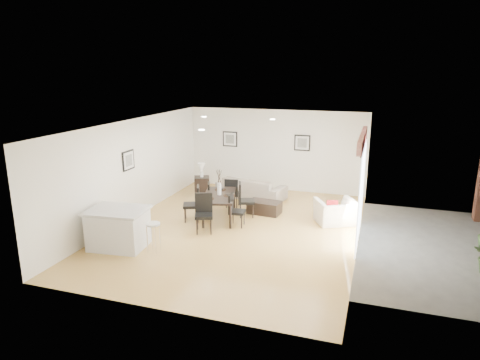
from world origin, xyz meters
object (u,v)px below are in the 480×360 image
(dining_chair_wnear, at_px, (194,201))
(armchair, at_px, (336,212))
(dining_chair_wfar, at_px, (206,196))
(bar_stool, at_px, (153,227))
(sofa, at_px, (251,188))
(dining_chair_head, at_px, (204,211))
(coffee_table, at_px, (264,207))
(dining_chair_efar, at_px, (244,198))
(side_table, at_px, (202,186))
(dining_table, at_px, (219,197))
(kitchen_island, at_px, (118,228))
(dining_chair_enear, at_px, (234,208))
(dining_chair_foot, at_px, (232,191))

(dining_chair_wnear, bearing_deg, armchair, 81.71)
(dining_chair_wnear, distance_m, dining_chair_wfar, 0.81)
(armchair, distance_m, bar_stool, 4.83)
(sofa, bearing_deg, dining_chair_wnear, 84.41)
(dining_chair_head, height_order, coffee_table, dining_chair_head)
(dining_chair_wfar, height_order, dining_chair_efar, dining_chair_efar)
(dining_chair_head, distance_m, side_table, 3.14)
(coffee_table, bearing_deg, dining_table, -137.77)
(side_table, distance_m, kitchen_island, 4.40)
(sofa, distance_m, bar_stool, 4.80)
(dining_chair_wfar, distance_m, dining_chair_enear, 1.44)
(dining_chair_foot, height_order, kitchen_island, kitchen_island)
(dining_chair_wfar, relative_size, kitchen_island, 0.60)
(dining_chair_wfar, relative_size, side_table, 1.34)
(dining_table, bearing_deg, dining_chair_head, -107.45)
(side_table, bearing_deg, dining_chair_foot, -32.26)
(bar_stool, bearing_deg, side_table, 99.28)
(dining_chair_efar, bearing_deg, dining_table, 104.48)
(dining_table, bearing_deg, bar_stool, -118.80)
(dining_table, relative_size, dining_chair_enear, 2.07)
(sofa, relative_size, armchair, 2.20)
(dining_table, relative_size, dining_chair_head, 1.83)
(sofa, relative_size, dining_chair_foot, 2.48)
(side_table, xyz_separation_m, kitchen_island, (-0.19, -4.39, 0.15))
(dining_chair_wnear, bearing_deg, sofa, 139.12)
(armchair, bearing_deg, kitchen_island, 6.91)
(side_table, bearing_deg, coffee_table, -23.96)
(sofa, xyz_separation_m, dining_chair_wfar, (-0.83, -1.74, 0.15))
(dining_chair_wnear, distance_m, coffee_table, 2.04)
(armchair, distance_m, kitchen_island, 5.54)
(dining_chair_enear, relative_size, coffee_table, 0.96)
(dining_chair_efar, distance_m, bar_stool, 3.15)
(dining_table, relative_size, dining_chair_efar, 1.86)
(armchair, height_order, dining_table, dining_table)
(sofa, height_order, dining_chair_enear, dining_chair_enear)
(sofa, relative_size, bar_stool, 3.18)
(dining_table, bearing_deg, dining_chair_enear, -51.29)
(sofa, xyz_separation_m, armchair, (2.82, -1.59, 0.00))
(dining_table, relative_size, coffee_table, 1.99)
(dining_chair_wfar, height_order, side_table, dining_chair_wfar)
(armchair, distance_m, dining_chair_foot, 3.10)
(sofa, bearing_deg, dining_chair_foot, 90.72)
(dining_chair_enear, bearing_deg, bar_stool, 146.16)
(armchair, height_order, dining_chair_foot, dining_chair_foot)
(bar_stool, bearing_deg, dining_chair_foot, 80.35)
(dining_table, bearing_deg, armchair, -4.99)
(dining_chair_enear, xyz_separation_m, coffee_table, (0.49, 1.20, -0.30))
(sofa, relative_size, side_table, 3.49)
(dining_chair_wfar, bearing_deg, bar_stool, -21.04)
(dining_table, bearing_deg, dining_chair_wnear, -162.56)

